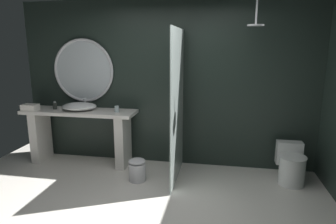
{
  "coord_description": "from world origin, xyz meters",
  "views": [
    {
      "loc": [
        0.85,
        -2.73,
        1.9
      ],
      "look_at": [
        0.19,
        0.84,
        1.09
      ],
      "focal_mm": 31.62,
      "sensor_mm": 36.0,
      "label": 1
    }
  ],
  "objects_px": {
    "tumbler_cup": "(117,109)",
    "round_wall_mirror": "(83,71)",
    "rain_shower_head": "(256,23)",
    "waste_bin": "(137,169)",
    "vessel_sink": "(79,106)",
    "toilet": "(291,165)",
    "soap_dispenser": "(55,106)",
    "folded_hand_towel": "(30,107)"
  },
  "relations": [
    {
      "from": "folded_hand_towel",
      "to": "toilet",
      "type": "bearing_deg",
      "value": -0.02
    },
    {
      "from": "soap_dispenser",
      "to": "rain_shower_head",
      "type": "height_order",
      "value": "rain_shower_head"
    },
    {
      "from": "round_wall_mirror",
      "to": "folded_hand_towel",
      "type": "distance_m",
      "value": 1.02
    },
    {
      "from": "tumbler_cup",
      "to": "vessel_sink",
      "type": "bearing_deg",
      "value": 176.25
    },
    {
      "from": "vessel_sink",
      "to": "rain_shower_head",
      "type": "relative_size",
      "value": 1.61
    },
    {
      "from": "vessel_sink",
      "to": "round_wall_mirror",
      "type": "height_order",
      "value": "round_wall_mirror"
    },
    {
      "from": "rain_shower_head",
      "to": "folded_hand_towel",
      "type": "relative_size",
      "value": 1.46
    },
    {
      "from": "rain_shower_head",
      "to": "waste_bin",
      "type": "xyz_separation_m",
      "value": [
        -1.55,
        -0.38,
        -2.03
      ]
    },
    {
      "from": "soap_dispenser",
      "to": "toilet",
      "type": "relative_size",
      "value": 0.24
    },
    {
      "from": "vessel_sink",
      "to": "folded_hand_towel",
      "type": "xyz_separation_m",
      "value": [
        -0.76,
        -0.17,
        -0.01
      ]
    },
    {
      "from": "tumbler_cup",
      "to": "waste_bin",
      "type": "relative_size",
      "value": 0.3
    },
    {
      "from": "round_wall_mirror",
      "to": "rain_shower_head",
      "type": "bearing_deg",
      "value": -7.51
    },
    {
      "from": "tumbler_cup",
      "to": "toilet",
      "type": "height_order",
      "value": "tumbler_cup"
    },
    {
      "from": "soap_dispenser",
      "to": "rain_shower_head",
      "type": "relative_size",
      "value": 0.37
    },
    {
      "from": "rain_shower_head",
      "to": "waste_bin",
      "type": "height_order",
      "value": "rain_shower_head"
    },
    {
      "from": "vessel_sink",
      "to": "toilet",
      "type": "xyz_separation_m",
      "value": [
        3.25,
        -0.17,
        -0.69
      ]
    },
    {
      "from": "rain_shower_head",
      "to": "toilet",
      "type": "bearing_deg",
      "value": -3.84
    },
    {
      "from": "waste_bin",
      "to": "round_wall_mirror",
      "type": "bearing_deg",
      "value": 146.36
    },
    {
      "from": "vessel_sink",
      "to": "waste_bin",
      "type": "bearing_deg",
      "value": -25.1
    },
    {
      "from": "waste_bin",
      "to": "tumbler_cup",
      "type": "bearing_deg",
      "value": 133.6
    },
    {
      "from": "toilet",
      "to": "waste_bin",
      "type": "xyz_separation_m",
      "value": [
        -2.15,
        -0.34,
        -0.09
      ]
    },
    {
      "from": "toilet",
      "to": "folded_hand_towel",
      "type": "xyz_separation_m",
      "value": [
        -4.01,
        0.0,
        0.68
      ]
    },
    {
      "from": "rain_shower_head",
      "to": "toilet",
      "type": "height_order",
      "value": "rain_shower_head"
    },
    {
      "from": "tumbler_cup",
      "to": "toilet",
      "type": "xyz_separation_m",
      "value": [
        2.6,
        -0.13,
        -0.68
      ]
    },
    {
      "from": "rain_shower_head",
      "to": "waste_bin",
      "type": "bearing_deg",
      "value": -166.27
    },
    {
      "from": "tumbler_cup",
      "to": "folded_hand_towel",
      "type": "relative_size",
      "value": 0.42
    },
    {
      "from": "waste_bin",
      "to": "folded_hand_towel",
      "type": "xyz_separation_m",
      "value": [
        -1.85,
        0.34,
        0.77
      ]
    },
    {
      "from": "vessel_sink",
      "to": "rain_shower_head",
      "type": "bearing_deg",
      "value": -2.89
    },
    {
      "from": "folded_hand_towel",
      "to": "round_wall_mirror",
      "type": "bearing_deg",
      "value": 27.09
    },
    {
      "from": "tumbler_cup",
      "to": "round_wall_mirror",
      "type": "bearing_deg",
      "value": 158.26
    },
    {
      "from": "toilet",
      "to": "waste_bin",
      "type": "distance_m",
      "value": 2.18
    },
    {
      "from": "waste_bin",
      "to": "folded_hand_towel",
      "type": "relative_size",
      "value": 1.39
    },
    {
      "from": "tumbler_cup",
      "to": "soap_dispenser",
      "type": "xyz_separation_m",
      "value": [
        -1.07,
        0.03,
        0.01
      ]
    },
    {
      "from": "soap_dispenser",
      "to": "round_wall_mirror",
      "type": "xyz_separation_m",
      "value": [
        0.43,
        0.22,
        0.56
      ]
    },
    {
      "from": "rain_shower_head",
      "to": "waste_bin",
      "type": "relative_size",
      "value": 1.05
    },
    {
      "from": "vessel_sink",
      "to": "toilet",
      "type": "distance_m",
      "value": 3.33
    },
    {
      "from": "vessel_sink",
      "to": "toilet",
      "type": "relative_size",
      "value": 1.03
    },
    {
      "from": "toilet",
      "to": "rain_shower_head",
      "type": "bearing_deg",
      "value": 176.16
    },
    {
      "from": "soap_dispenser",
      "to": "folded_hand_towel",
      "type": "distance_m",
      "value": 0.37
    },
    {
      "from": "tumbler_cup",
      "to": "waste_bin",
      "type": "bearing_deg",
      "value": -46.4
    },
    {
      "from": "vessel_sink",
      "to": "rain_shower_head",
      "type": "distance_m",
      "value": 2.93
    },
    {
      "from": "round_wall_mirror",
      "to": "waste_bin",
      "type": "height_order",
      "value": "round_wall_mirror"
    }
  ]
}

